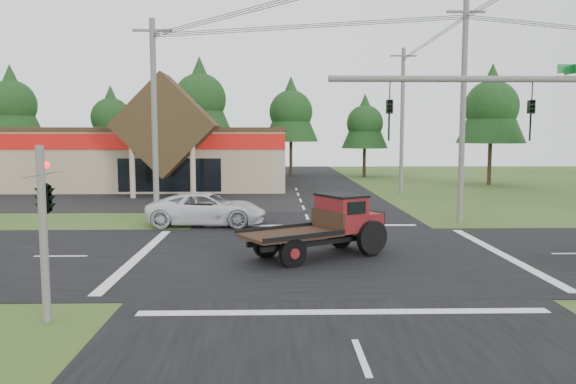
{
  "coord_description": "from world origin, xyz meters",
  "views": [
    {
      "loc": [
        -1.8,
        -21.24,
        4.66
      ],
      "look_at": [
        -1.24,
        2.62,
        2.2
      ],
      "focal_mm": 35.0,
      "sensor_mm": 36.0,
      "label": 1
    }
  ],
  "objects": [
    {
      "name": "traffic_signal_corner",
      "position": [
        -7.5,
        -7.32,
        3.52
      ],
      "size": [
        0.53,
        2.48,
        4.4
      ],
      "color": "#595651",
      "rests_on": "ground"
    },
    {
      "name": "utility_pole_ne",
      "position": [
        8.0,
        8.0,
        5.89
      ],
      "size": [
        2.0,
        0.3,
        11.5
      ],
      "color": "#595651",
      "rests_on": "ground"
    },
    {
      "name": "antique_flatbed_truck",
      "position": [
        -0.22,
        -0.32,
        1.2
      ],
      "size": [
        6.04,
        4.79,
        2.39
      ],
      "primitive_type": null,
      "rotation": [
        0.0,
        0.0,
        -1.04
      ],
      "color": "#5B130D",
      "rests_on": "ground"
    },
    {
      "name": "tree_row_e",
      "position": [
        8.0,
        40.0,
        6.03
      ],
      "size": [
        5.04,
        5.04,
        9.09
      ],
      "color": "#332316",
      "rests_on": "ground"
    },
    {
      "name": "tree_row_b",
      "position": [
        -20.0,
        42.0,
        6.7
      ],
      "size": [
        5.6,
        5.6,
        10.1
      ],
      "color": "#332316",
      "rests_on": "ground"
    },
    {
      "name": "cvs_building",
      "position": [
        -15.7,
        29.57,
        2.78
      ],
      "size": [
        30.4,
        18.2,
        9.19
      ],
      "color": "tan",
      "rests_on": "ground"
    },
    {
      "name": "tree_row_a",
      "position": [
        -30.0,
        40.0,
        8.05
      ],
      "size": [
        6.72,
        6.72,
        12.12
      ],
      "color": "#332316",
      "rests_on": "ground"
    },
    {
      "name": "white_pickup",
      "position": [
        -5.3,
        7.44,
        0.84
      ],
      "size": [
        6.12,
        3.0,
        1.67
      ],
      "primitive_type": "imported",
      "rotation": [
        0.0,
        0.0,
        1.53
      ],
      "color": "silver",
      "rests_on": "ground"
    },
    {
      "name": "road_ns",
      "position": [
        0.0,
        0.0,
        0.01
      ],
      "size": [
        12.0,
        120.0,
        0.02
      ],
      "primitive_type": "cube",
      "color": "black",
      "rests_on": "ground"
    },
    {
      "name": "tree_row_c",
      "position": [
        -10.0,
        41.0,
        8.72
      ],
      "size": [
        7.28,
        7.28,
        13.13
      ],
      "color": "#332316",
      "rests_on": "ground"
    },
    {
      "name": "utility_pole_nw",
      "position": [
        -8.0,
        8.0,
        5.39
      ],
      "size": [
        2.0,
        0.3,
        10.5
      ],
      "color": "#595651",
      "rests_on": "ground"
    },
    {
      "name": "tree_side_ne",
      "position": [
        18.0,
        30.0,
        7.38
      ],
      "size": [
        6.16,
        6.16,
        11.11
      ],
      "color": "#332316",
      "rests_on": "ground"
    },
    {
      "name": "road_ew",
      "position": [
        0.0,
        0.0,
        0.01
      ],
      "size": [
        120.0,
        12.0,
        0.02
      ],
      "primitive_type": "cube",
      "color": "black",
      "rests_on": "ground"
    },
    {
      "name": "parking_apron",
      "position": [
        -14.0,
        19.0,
        0.01
      ],
      "size": [
        28.0,
        14.0,
        0.02
      ],
      "primitive_type": "cube",
      "color": "black",
      "rests_on": "ground"
    },
    {
      "name": "ground",
      "position": [
        0.0,
        0.0,
        0.0
      ],
      "size": [
        120.0,
        120.0,
        0.0
      ],
      "primitive_type": "plane",
      "color": "#36491A",
      "rests_on": "ground"
    },
    {
      "name": "utility_pole_n",
      "position": [
        8.0,
        22.0,
        5.74
      ],
      "size": [
        2.0,
        0.3,
        11.2
      ],
      "color": "#595651",
      "rests_on": "ground"
    },
    {
      "name": "tree_row_d",
      "position": [
        0.0,
        42.0,
        7.38
      ],
      "size": [
        6.16,
        6.16,
        11.11
      ],
      "color": "#332316",
      "rests_on": "ground"
    }
  ]
}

